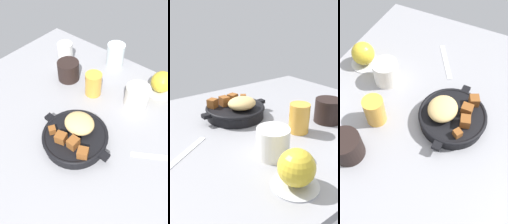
# 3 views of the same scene
# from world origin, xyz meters

# --- Properties ---
(ground_plane) EXTENTS (1.03, 0.77, 0.02)m
(ground_plane) POSITION_xyz_m (0.00, 0.00, -0.01)
(ground_plane) COLOR gray
(cast_iron_skillet) EXTENTS (0.24, 0.20, 0.08)m
(cast_iron_skillet) POSITION_xyz_m (0.03, -0.09, 0.03)
(cast_iron_skillet) COLOR black
(cast_iron_skillet) RESTS_ON ground_plane
(saucer_plate) EXTENTS (0.10, 0.10, 0.01)m
(saucer_plate) POSITION_xyz_m (0.13, 0.29, 0.00)
(saucer_plate) COLOR #B7BABF
(saucer_plate) RESTS_ON ground_plane
(red_apple) EXTENTS (0.08, 0.08, 0.08)m
(red_apple) POSITION_xyz_m (0.13, 0.29, 0.05)
(red_apple) COLOR gold
(red_apple) RESTS_ON saucer_plate
(butter_knife) EXTENTS (0.16, 0.11, 0.00)m
(butter_knife) POSITION_xyz_m (0.27, 0.03, 0.00)
(butter_knife) COLOR silver
(butter_knife) RESTS_ON ground_plane
(coffee_mug_dark) EXTENTS (0.09, 0.09, 0.08)m
(coffee_mug_dark) POSITION_xyz_m (-0.19, 0.12, 0.04)
(coffee_mug_dark) COLOR black
(coffee_mug_dark) RESTS_ON ground_plane
(juice_glass_amber) EXTENTS (0.06, 0.06, 0.09)m
(juice_glass_amber) POSITION_xyz_m (-0.06, 0.12, 0.04)
(juice_glass_amber) COLOR gold
(juice_glass_amber) RESTS_ON ground_plane
(ceramic_mug_white) EXTENTS (0.08, 0.08, 0.08)m
(ceramic_mug_white) POSITION_xyz_m (0.09, 0.17, 0.04)
(ceramic_mug_white) COLOR silver
(ceramic_mug_white) RESTS_ON ground_plane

